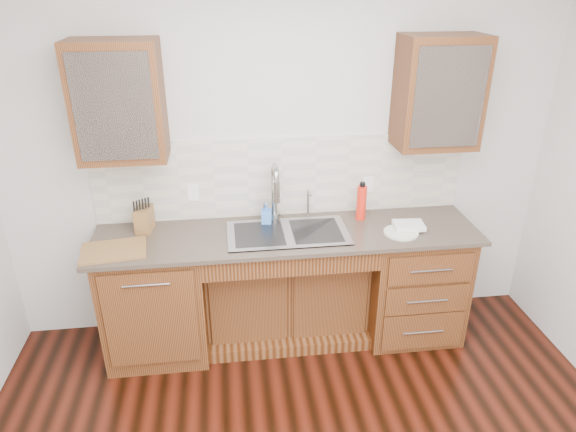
{
  "coord_description": "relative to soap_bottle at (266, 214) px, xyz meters",
  "views": [
    {
      "loc": [
        -0.41,
        -1.75,
        2.55
      ],
      "look_at": [
        0.0,
        1.4,
        1.05
      ],
      "focal_mm": 32.0,
      "sensor_mm": 36.0,
      "label": 1
    }
  ],
  "objects": [
    {
      "name": "soap_bottle",
      "position": [
        0.0,
        0.0,
        0.0
      ],
      "size": [
        0.08,
        0.08,
        0.16
      ],
      "primitive_type": "imported",
      "rotation": [
        0.0,
        0.0,
        -0.14
      ],
      "color": "#4688EA",
      "rests_on": "countertop"
    },
    {
      "name": "cup_right_a",
      "position": [
        1.09,
        -0.0,
        0.78
      ],
      "size": [
        0.16,
        0.16,
        0.09
      ],
      "primitive_type": "imported",
      "rotation": [
        0.0,
        0.0,
        0.39
      ],
      "color": "white",
      "rests_on": "upper_cabinet_right"
    },
    {
      "name": "outlet_left",
      "position": [
        -0.52,
        0.14,
        0.13
      ],
      "size": [
        0.08,
        0.01,
        0.12
      ],
      "primitive_type": "cube",
      "color": "white",
      "rests_on": "backsplash"
    },
    {
      "name": "cup_left_a",
      "position": [
        -0.98,
        -0.0,
        0.78
      ],
      "size": [
        0.14,
        0.14,
        0.09
      ],
      "primitive_type": "imported",
      "rotation": [
        0.0,
        0.0,
        -0.23
      ],
      "color": "white",
      "rests_on": "upper_cabinet_left"
    },
    {
      "name": "faucet",
      "position": [
        0.06,
        0.06,
        0.12
      ],
      "size": [
        0.04,
        0.04,
        0.4
      ],
      "primitive_type": "cylinder",
      "color": "#999993",
      "rests_on": "countertop"
    },
    {
      "name": "plate",
      "position": [
        0.92,
        -0.27,
        -0.07
      ],
      "size": [
        0.3,
        0.3,
        0.01
      ],
      "primitive_type": "cylinder",
      "rotation": [
        0.0,
        0.0,
        0.28
      ],
      "color": "silver",
      "rests_on": "countertop"
    },
    {
      "name": "wall_back",
      "position": [
        0.13,
        0.22,
        0.36
      ],
      "size": [
        4.0,
        0.1,
        2.7
      ],
      "primitive_type": "cube",
      "color": "silver",
      "rests_on": "ground"
    },
    {
      "name": "water_bottle",
      "position": [
        0.7,
        -0.01,
        0.05
      ],
      "size": [
        0.08,
        0.08,
        0.26
      ],
      "primitive_type": "cylinder",
      "rotation": [
        0.0,
        0.0,
        -0.23
      ],
      "color": "red",
      "rests_on": "countertop"
    },
    {
      "name": "base_cabinet_left",
      "position": [
        -0.82,
        -0.14,
        -0.55
      ],
      "size": [
        0.7,
        0.62,
        0.88
      ],
      "primitive_type": "cube",
      "color": "#593014",
      "rests_on": "ground"
    },
    {
      "name": "sink",
      "position": [
        0.13,
        -0.17,
        -0.16
      ],
      "size": [
        0.84,
        0.46,
        0.19
      ],
      "primitive_type": "cube",
      "color": "#9E9EA5",
      "rests_on": "countertop"
    },
    {
      "name": "cutting_board",
      "position": [
        -1.03,
        -0.29,
        -0.07
      ],
      "size": [
        0.44,
        0.34,
        0.02
      ],
      "primitive_type": "cube",
      "rotation": [
        0.0,
        0.0,
        0.12
      ],
      "color": "#A2723E",
      "rests_on": "countertop"
    },
    {
      "name": "dish_towel",
      "position": [
        0.99,
        -0.22,
        -0.05
      ],
      "size": [
        0.22,
        0.17,
        0.03
      ],
      "primitive_type": "cube",
      "rotation": [
        0.0,
        0.0,
        -0.08
      ],
      "color": "beige",
      "rests_on": "plate"
    },
    {
      "name": "upper_cabinet_right",
      "position": [
        1.18,
        -0.0,
        0.84
      ],
      "size": [
        0.55,
        0.34,
        0.75
      ],
      "primitive_type": "cube",
      "color": "#593014",
      "rests_on": "wall_back"
    },
    {
      "name": "outlet_right",
      "position": [
        0.78,
        0.14,
        0.13
      ],
      "size": [
        0.08,
        0.01,
        0.12
      ],
      "primitive_type": "cube",
      "color": "white",
      "rests_on": "backsplash"
    },
    {
      "name": "cup_left_b",
      "position": [
        -0.83,
        -0.0,
        0.78
      ],
      "size": [
        0.13,
        0.13,
        0.09
      ],
      "primitive_type": "imported",
      "rotation": [
        0.0,
        0.0,
        0.39
      ],
      "color": "silver",
      "rests_on": "upper_cabinet_left"
    },
    {
      "name": "filter_tap",
      "position": [
        0.31,
        0.07,
        0.04
      ],
      "size": [
        0.02,
        0.02,
        0.24
      ],
      "primitive_type": "cylinder",
      "color": "#999993",
      "rests_on": "countertop"
    },
    {
      "name": "knife_block",
      "position": [
        -0.86,
        -0.0,
        0.01
      ],
      "size": [
        0.13,
        0.18,
        0.18
      ],
      "primitive_type": "cube",
      "rotation": [
        0.0,
        0.0,
        -0.19
      ],
      "color": "brown",
      "rests_on": "countertop"
    },
    {
      "name": "backsplash",
      "position": [
        0.13,
        0.16,
        0.22
      ],
      "size": [
        2.7,
        0.02,
        0.59
      ],
      "primitive_type": "cube",
      "color": "beige",
      "rests_on": "wall_back"
    },
    {
      "name": "cup_right_b",
      "position": [
        1.3,
        -0.0,
        0.78
      ],
      "size": [
        0.11,
        0.11,
        0.08
      ],
      "primitive_type": "imported",
      "rotation": [
        0.0,
        0.0,
        -0.2
      ],
      "color": "white",
      "rests_on": "upper_cabinet_right"
    },
    {
      "name": "base_cabinet_center",
      "position": [
        0.13,
        -0.05,
        -0.64
      ],
      "size": [
        1.2,
        0.44,
        0.7
      ],
      "primitive_type": "cube",
      "color": "#593014",
      "rests_on": "ground"
    },
    {
      "name": "base_cabinet_right",
      "position": [
        1.08,
        -0.14,
        -0.55
      ],
      "size": [
        0.7,
        0.62,
        0.88
      ],
      "primitive_type": "cube",
      "color": "#593014",
      "rests_on": "ground"
    },
    {
      "name": "countertop",
      "position": [
        0.13,
        -0.16,
        -0.09
      ],
      "size": [
        2.7,
        0.65,
        0.03
      ],
      "primitive_type": "cube",
      "color": "#84705B",
      "rests_on": "base_cabinet_left"
    },
    {
      "name": "upper_cabinet_left",
      "position": [
        -0.92,
        -0.0,
        0.84
      ],
      "size": [
        0.55,
        0.34,
        0.75
      ],
      "primitive_type": "cube",
      "color": "#593014",
      "rests_on": "wall_back"
    }
  ]
}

